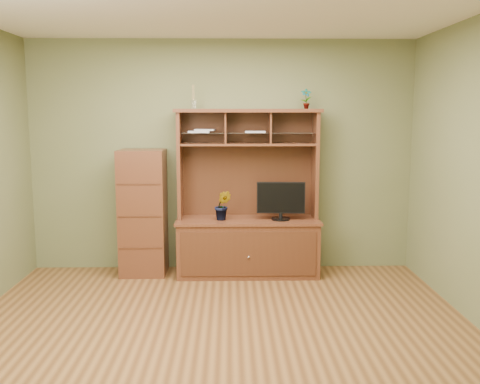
{
  "coord_description": "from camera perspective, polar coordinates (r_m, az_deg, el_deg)",
  "views": [
    {
      "loc": [
        0.09,
        -4.31,
        1.85
      ],
      "look_at": [
        0.2,
        1.2,
        1.04
      ],
      "focal_mm": 40.0,
      "sensor_mm": 36.0,
      "label": 1
    }
  ],
  "objects": [
    {
      "name": "reed_diffuser",
      "position": [
        6.13,
        -5.0,
        9.81
      ],
      "size": [
        0.05,
        0.05,
        0.27
      ],
      "color": "silver",
      "rests_on": "media_hutch"
    },
    {
      "name": "orchid_plant",
      "position": [
        6.05,
        -1.85,
        -1.43
      ],
      "size": [
        0.21,
        0.18,
        0.34
      ],
      "primitive_type": "imported",
      "rotation": [
        0.0,
        0.0,
        -0.15
      ],
      "color": "#2C591E",
      "rests_on": "media_hutch"
    },
    {
      "name": "top_plant",
      "position": [
        6.18,
        7.06,
        9.85
      ],
      "size": [
        0.12,
        0.09,
        0.23
      ],
      "primitive_type": "imported",
      "rotation": [
        0.0,
        0.0,
        -0.05
      ],
      "color": "#2D6824",
      "rests_on": "media_hutch"
    },
    {
      "name": "side_cabinet",
      "position": [
        6.24,
        -10.3,
        -2.16
      ],
      "size": [
        0.52,
        0.47,
        1.44
      ],
      "color": "#442313",
      "rests_on": "room"
    },
    {
      "name": "magazines",
      "position": [
        6.12,
        -2.24,
        6.5
      ],
      "size": [
        0.88,
        0.2,
        0.04
      ],
      "color": "silver",
      "rests_on": "media_hutch"
    },
    {
      "name": "monitor",
      "position": [
        6.06,
        4.38,
        -0.86
      ],
      "size": [
        0.55,
        0.21,
        0.43
      ],
      "rotation": [
        0.0,
        0.0,
        -0.06
      ],
      "color": "black",
      "rests_on": "media_hutch"
    },
    {
      "name": "room",
      "position": [
        4.34,
        -2.33,
        1.75
      ],
      "size": [
        4.54,
        4.04,
        2.74
      ],
      "color": "#553418",
      "rests_on": "ground"
    },
    {
      "name": "media_hutch",
      "position": [
        6.19,
        0.83,
        -4.01
      ],
      "size": [
        1.66,
        0.61,
        1.9
      ],
      "color": "#442313",
      "rests_on": "room"
    }
  ]
}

